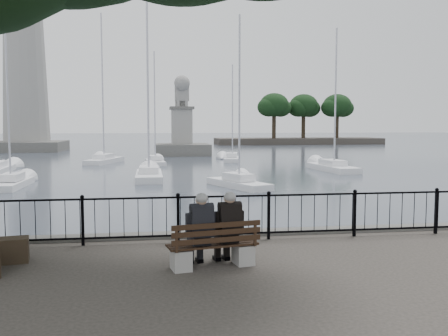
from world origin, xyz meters
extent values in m
cube|color=#504D49|center=(0.00, 3.00, -0.50)|extent=(200.00, 0.40, 1.20)
plane|color=#2C3441|center=(0.00, 103.00, -1.00)|extent=(260.00, 260.00, 0.00)
cube|color=black|center=(0.00, 2.50, 0.98)|extent=(22.00, 0.04, 0.04)
cube|color=black|center=(0.00, 2.50, 0.15)|extent=(22.00, 0.04, 0.04)
cube|color=gray|center=(-1.06, 0.42, 0.18)|extent=(0.38, 0.46, 0.36)
cube|color=gray|center=(0.08, 0.64, 0.18)|extent=(0.38, 0.46, 0.36)
cube|color=black|center=(-0.49, 0.53, 0.40)|extent=(1.67, 0.74, 0.04)
cube|color=black|center=(-0.45, 0.29, 0.67)|extent=(1.59, 0.34, 0.36)
cube|color=black|center=(-0.72, 0.49, 0.51)|extent=(0.37, 0.33, 0.22)
cube|color=black|center=(-0.70, 0.40, 0.85)|extent=(0.43, 0.29, 0.54)
sphere|color=tan|center=(-0.70, 0.43, 1.23)|extent=(0.21, 0.21, 0.21)
ellipsoid|color=gray|center=(-0.70, 0.41, 1.26)|extent=(0.22, 0.22, 0.18)
cube|color=black|center=(-0.76, 0.75, 0.20)|extent=(0.36, 0.44, 0.40)
cube|color=black|center=(-0.20, 0.59, 0.51)|extent=(0.37, 0.33, 0.22)
cube|color=black|center=(-0.18, 0.50, 0.85)|extent=(0.43, 0.29, 0.54)
sphere|color=tan|center=(-0.19, 0.53, 1.23)|extent=(0.21, 0.21, 0.21)
ellipsoid|color=gray|center=(-0.19, 0.51, 1.26)|extent=(0.22, 0.22, 0.18)
cube|color=black|center=(-0.25, 0.85, 0.20)|extent=(0.36, 0.44, 0.40)
cube|color=#504D49|center=(-18.00, 62.00, -0.40)|extent=(9.51, 9.51, 1.40)
cone|color=gray|center=(-18.00, 62.00, 11.41)|extent=(6.09, 6.09, 22.83)
cube|color=#504D49|center=(2.00, 50.00, -0.40)|extent=(6.29, 6.29, 1.40)
cube|color=gray|center=(2.00, 50.00, 2.20)|extent=(2.31, 2.72, 4.19)
cube|color=#504D49|center=(2.00, 50.00, 4.44)|extent=(2.72, 3.14, 0.30)
cube|color=gray|center=(2.00, 50.31, 5.33)|extent=(1.36, 2.31, 1.47)
cube|color=gray|center=(2.00, 49.27, 6.06)|extent=(1.57, 1.05, 1.68)
sphere|color=gray|center=(2.00, 48.85, 7.21)|extent=(1.78, 1.78, 1.78)
cube|color=white|center=(-9.35, 21.24, -0.90)|extent=(1.40, 4.80, 0.53)
cube|color=white|center=(-9.35, 21.24, -0.40)|extent=(1.00, 1.96, 0.40)
cylinder|color=silver|center=(-9.35, 20.97, 3.87)|extent=(0.11, 0.11, 8.95)
cube|color=white|center=(-1.71, 24.39, -0.90)|extent=(1.66, 5.93, 0.66)
cube|color=white|center=(-1.71, 24.39, -0.40)|extent=(1.21, 2.42, 0.49)
cylinder|color=silver|center=(-1.71, 24.06, 5.53)|extent=(0.13, 0.13, 12.25)
cube|color=white|center=(3.30, 19.43, -0.90)|extent=(3.18, 5.11, 0.55)
cube|color=white|center=(3.30, 19.43, -0.40)|extent=(1.71, 2.26, 0.41)
cylinder|color=silver|center=(3.30, 19.15, 3.96)|extent=(0.11, 0.11, 9.11)
cube|color=white|center=(12.18, 28.26, -0.90)|extent=(2.25, 6.31, 0.69)
cube|color=white|center=(12.18, 28.26, -0.40)|extent=(1.47, 2.62, 0.52)
cylinder|color=silver|center=(12.18, 27.92, 4.55)|extent=(0.14, 0.14, 10.29)
cube|color=white|center=(-1.19, 36.59, -0.90)|extent=(1.85, 4.91, 0.53)
cube|color=white|center=(-1.19, 36.59, -0.40)|extent=(1.19, 2.05, 0.40)
cylinder|color=silver|center=(-1.19, 36.33, 4.16)|extent=(0.11, 0.11, 9.51)
cube|color=white|center=(6.21, 39.54, -0.90)|extent=(2.31, 5.14, 0.55)
cube|color=white|center=(6.21, 39.54, -0.40)|extent=(1.38, 2.18, 0.41)
cylinder|color=silver|center=(6.21, 39.26, 3.82)|extent=(0.11, 0.11, 8.84)
cube|color=white|center=(-5.83, 38.77, -0.90)|extent=(3.36, 6.01, 0.64)
cube|color=white|center=(-5.83, 38.77, -0.40)|extent=(1.87, 2.62, 0.48)
cylinder|color=silver|center=(-5.83, 38.45, 5.94)|extent=(0.13, 0.13, 13.08)
cube|color=#2E2A27|center=(25.00, 80.00, -0.50)|extent=(30.00, 8.00, 1.20)
cylinder|color=black|center=(20.00, 78.00, 2.00)|extent=(0.70, 0.70, 4.00)
ellipsoid|color=black|center=(20.00, 78.00, 6.00)|extent=(5.20, 5.20, 4.16)
cylinder|color=black|center=(26.00, 80.00, 2.00)|extent=(0.70, 0.70, 4.00)
ellipsoid|color=black|center=(26.00, 80.00, 6.00)|extent=(5.20, 5.20, 4.16)
cylinder|color=black|center=(32.00, 79.00, 2.00)|extent=(0.70, 0.70, 4.00)
ellipsoid|color=black|center=(32.00, 79.00, 6.00)|extent=(5.20, 5.20, 4.16)
camera|label=1|loc=(-1.56, -8.14, 2.54)|focal=40.00mm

